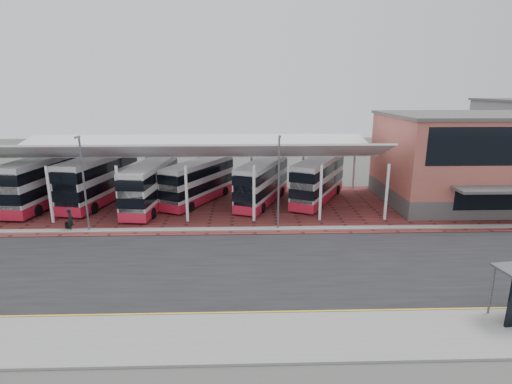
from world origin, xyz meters
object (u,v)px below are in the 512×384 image
at_px(terminal, 476,159).
at_px(bus_4, 262,182).
at_px(bus_3, 199,182).
at_px(bus_5, 318,180).
at_px(pedestrian, 70,220).
at_px(bus_1, 100,179).
at_px(bus_2, 151,186).
at_px(bus_0, 45,181).

height_order(terminal, bus_4, terminal).
bearing_deg(bus_4, terminal, 20.07).
xyz_separation_m(terminal, bus_4, (-21.97, 0.44, -2.43)).
bearing_deg(bus_3, bus_5, 27.28).
relative_size(bus_3, pedestrian, 5.46).
distance_m(terminal, bus_4, 22.11).
xyz_separation_m(bus_1, bus_2, (5.75, -2.13, -0.19)).
height_order(bus_0, bus_4, bus_0).
distance_m(terminal, bus_3, 28.72).
distance_m(terminal, bus_0, 44.24).
height_order(bus_2, bus_4, bus_2).
xyz_separation_m(bus_5, pedestrian, (-22.53, -8.48, -1.31)).
distance_m(bus_1, pedestrian, 8.80).
xyz_separation_m(bus_2, bus_4, (11.18, 1.38, -0.08)).
xyz_separation_m(bus_1, pedestrian, (0.37, -8.66, -1.50)).
bearing_deg(bus_1, pedestrian, -76.55).
xyz_separation_m(terminal, bus_2, (-33.15, -0.93, -2.35)).
bearing_deg(pedestrian, bus_2, -63.12).
height_order(terminal, bus_3, terminal).
distance_m(bus_3, pedestrian, 13.14).
height_order(bus_4, pedestrian, bus_4).
bearing_deg(bus_5, bus_0, -151.53).
distance_m(bus_2, bus_3, 4.97).
distance_m(bus_4, pedestrian, 18.40).
bearing_deg(pedestrian, terminal, -102.67).
xyz_separation_m(bus_0, bus_2, (11.03, -1.39, -0.21)).
xyz_separation_m(bus_0, pedestrian, (5.64, -7.92, -1.51)).
height_order(bus_1, bus_3, bus_1).
xyz_separation_m(terminal, bus_0, (-44.18, 0.46, -2.14)).
height_order(bus_0, pedestrian, bus_0).
relative_size(bus_0, bus_1, 1.00).
distance_m(terminal, pedestrian, 39.42).
relative_size(bus_2, bus_5, 1.02).
distance_m(bus_2, bus_5, 17.26).
bearing_deg(bus_1, bus_4, 8.48).
distance_m(bus_0, bus_1, 5.33).
bearing_deg(bus_4, bus_3, -164.03).
xyz_separation_m(bus_0, bus_5, (28.17, 0.56, -0.20)).
bearing_deg(bus_4, bus_0, -158.82).
relative_size(bus_2, pedestrian, 5.90).
xyz_separation_m(bus_0, bus_3, (15.58, 0.59, -0.32)).
bearing_deg(bus_3, bus_1, -153.34).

